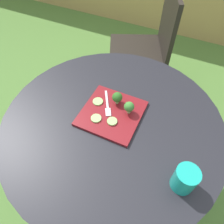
% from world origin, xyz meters
% --- Properties ---
extents(ground_plane, '(12.00, 12.00, 0.00)m').
position_xyz_m(ground_plane, '(0.00, 0.00, 0.00)').
color(ground_plane, '#4C7533').
extents(patio_table, '(0.99, 0.99, 0.70)m').
position_xyz_m(patio_table, '(0.00, 0.00, 0.48)').
color(patio_table, black).
rests_on(patio_table, ground_plane).
extents(patio_chair, '(0.58, 0.58, 0.90)m').
position_xyz_m(patio_chair, '(-0.11, 0.93, 0.53)').
color(patio_chair, black).
rests_on(patio_chair, ground_plane).
extents(salad_plate, '(0.26, 0.26, 0.01)m').
position_xyz_m(salad_plate, '(-0.02, 0.03, 0.71)').
color(salad_plate, maroon).
rests_on(salad_plate, patio_table).
extents(drinking_glass, '(0.08, 0.08, 0.10)m').
position_xyz_m(drinking_glass, '(0.34, -0.15, 0.75)').
color(drinking_glass, '#149989').
rests_on(drinking_glass, patio_table).
extents(fork, '(0.09, 0.14, 0.00)m').
position_xyz_m(fork, '(-0.05, 0.06, 0.72)').
color(fork, silver).
rests_on(fork, salad_plate).
extents(broccoli_floret_0, '(0.05, 0.05, 0.06)m').
position_xyz_m(broccoli_floret_0, '(0.05, 0.07, 0.76)').
color(broccoli_floret_0, '#99B770').
rests_on(broccoli_floret_0, salad_plate).
extents(broccoli_floret_1, '(0.05, 0.05, 0.06)m').
position_xyz_m(broccoli_floret_1, '(-0.02, 0.10, 0.75)').
color(broccoli_floret_1, '#99B770').
rests_on(broccoli_floret_1, salad_plate).
extents(cucumber_slice_0, '(0.04, 0.04, 0.01)m').
position_xyz_m(cucumber_slice_0, '(0.01, -0.01, 0.72)').
color(cucumber_slice_0, '#8EB766').
rests_on(cucumber_slice_0, salad_plate).
extents(cucumber_slice_1, '(0.05, 0.05, 0.01)m').
position_xyz_m(cucumber_slice_1, '(-0.10, 0.06, 0.72)').
color(cucumber_slice_1, '#8EB766').
rests_on(cucumber_slice_1, salad_plate).
extents(cucumber_slice_2, '(0.05, 0.05, 0.01)m').
position_xyz_m(cucumber_slice_2, '(-0.07, -0.03, 0.72)').
color(cucumber_slice_2, '#8EB766').
rests_on(cucumber_slice_2, salad_plate).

